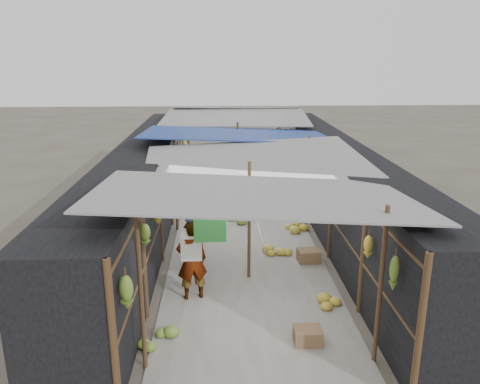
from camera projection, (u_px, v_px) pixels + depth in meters
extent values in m
plane|color=#6B6356|center=(261.00, 364.00, 7.35)|extent=(80.00, 80.00, 0.00)
cube|color=#9E998E|center=(241.00, 223.00, 13.59)|extent=(3.60, 16.00, 0.02)
cube|color=black|center=(145.00, 186.00, 13.15)|extent=(1.40, 15.00, 2.30)
cube|color=black|center=(335.00, 184.00, 13.39)|extent=(1.40, 15.00, 2.30)
cube|color=olive|center=(308.00, 336.00, 7.85)|extent=(0.47, 0.38, 0.28)
cube|color=olive|center=(308.00, 256.00, 10.98)|extent=(0.53, 0.44, 0.30)
cube|color=olive|center=(212.00, 214.00, 13.87)|extent=(0.53, 0.46, 0.30)
cylinder|color=black|center=(256.00, 182.00, 17.66)|extent=(0.66, 0.66, 0.20)
imported|color=white|center=(192.00, 260.00, 9.14)|extent=(0.68, 0.54, 1.65)
imported|color=#1F339E|center=(247.00, 189.00, 13.76)|extent=(1.00, 0.84, 1.82)
imported|color=#46413D|center=(282.00, 174.00, 17.38)|extent=(0.42, 0.61, 0.88)
cylinder|color=brown|center=(141.00, 292.00, 6.91)|extent=(0.07, 0.07, 2.60)
cylinder|color=brown|center=(380.00, 287.00, 7.07)|extent=(0.07, 0.07, 2.60)
cylinder|color=brown|center=(249.00, 222.00, 9.87)|extent=(0.07, 0.07, 2.60)
cylinder|color=brown|center=(176.00, 185.00, 12.67)|extent=(0.07, 0.07, 2.60)
cylinder|color=brown|center=(307.00, 184.00, 12.82)|extent=(0.07, 0.07, 2.60)
cylinder|color=brown|center=(238.00, 161.00, 15.62)|extent=(0.07, 0.07, 2.60)
cylinder|color=brown|center=(189.00, 145.00, 18.42)|extent=(0.07, 0.07, 2.60)
cylinder|color=brown|center=(280.00, 144.00, 18.58)|extent=(0.07, 0.07, 2.60)
cube|color=gray|center=(257.00, 194.00, 7.62)|extent=(5.21, 3.19, 0.52)
cube|color=gray|center=(255.00, 161.00, 10.74)|extent=(5.23, 3.73, 0.50)
cube|color=#213D98|center=(236.00, 134.00, 13.86)|extent=(5.40, 3.60, 0.41)
cube|color=gray|center=(236.00, 117.00, 17.00)|extent=(5.37, 3.66, 0.27)
cube|color=gray|center=(236.00, 107.00, 19.28)|extent=(5.00, 1.99, 0.24)
cylinder|color=brown|center=(169.00, 154.00, 12.93)|extent=(0.06, 15.00, 0.06)
cylinder|color=brown|center=(312.00, 153.00, 13.10)|extent=(0.06, 15.00, 0.06)
cylinder|color=gray|center=(241.00, 154.00, 13.02)|extent=(0.02, 15.00, 0.02)
cube|color=#1E1BAF|center=(253.00, 180.00, 11.53)|extent=(0.55, 0.03, 0.65)
cube|color=white|center=(264.00, 149.00, 15.08)|extent=(0.60, 0.03, 0.55)
cube|color=#297C30|center=(210.00, 224.00, 8.56)|extent=(0.60, 0.03, 0.70)
cube|color=#1853A0|center=(237.00, 158.00, 13.97)|extent=(0.70, 0.03, 0.60)
ellipsoid|color=olive|center=(126.00, 292.00, 6.24)|extent=(0.20, 0.17, 0.50)
ellipsoid|color=olive|center=(145.00, 235.00, 7.86)|extent=(0.19, 0.16, 0.41)
ellipsoid|color=gold|center=(157.00, 214.00, 9.46)|extent=(0.18, 0.15, 0.46)
ellipsoid|color=gold|center=(166.00, 186.00, 10.97)|extent=(0.17, 0.14, 0.54)
ellipsoid|color=olive|center=(172.00, 173.00, 12.55)|extent=(0.14, 0.12, 0.51)
ellipsoid|color=olive|center=(175.00, 165.00, 13.38)|extent=(0.16, 0.14, 0.40)
ellipsoid|color=gold|center=(180.00, 159.00, 14.95)|extent=(0.15, 0.13, 0.54)
ellipsoid|color=gold|center=(184.00, 141.00, 16.69)|extent=(0.17, 0.14, 0.51)
ellipsoid|color=gold|center=(186.00, 135.00, 18.09)|extent=(0.15, 0.13, 0.60)
ellipsoid|color=olive|center=(188.00, 135.00, 19.32)|extent=(0.16, 0.13, 0.58)
ellipsoid|color=olive|center=(394.00, 273.00, 6.72)|extent=(0.14, 0.12, 0.56)
ellipsoid|color=gold|center=(368.00, 247.00, 7.88)|extent=(0.16, 0.13, 0.42)
ellipsoid|color=gold|center=(338.00, 202.00, 9.87)|extent=(0.17, 0.15, 0.37)
ellipsoid|color=olive|center=(324.00, 183.00, 11.20)|extent=(0.15, 0.13, 0.58)
ellipsoid|color=gold|center=(314.00, 182.00, 12.30)|extent=(0.18, 0.16, 0.58)
ellipsoid|color=olive|center=(302.00, 164.00, 14.05)|extent=(0.15, 0.13, 0.56)
ellipsoid|color=gold|center=(296.00, 153.00, 15.24)|extent=(0.17, 0.14, 0.51)
ellipsoid|color=gold|center=(288.00, 144.00, 16.98)|extent=(0.15, 0.12, 0.52)
ellipsoid|color=gold|center=(283.00, 136.00, 18.26)|extent=(0.16, 0.13, 0.42)
ellipsoid|color=olive|center=(277.00, 131.00, 20.07)|extent=(0.15, 0.13, 0.38)
ellipsoid|color=olive|center=(191.00, 182.00, 17.51)|extent=(0.55, 0.46, 0.27)
ellipsoid|color=olive|center=(285.00, 203.00, 14.99)|extent=(0.60, 0.51, 0.30)
ellipsoid|color=olive|center=(163.00, 333.00, 7.87)|extent=(0.71, 0.60, 0.36)
ellipsoid|color=gold|center=(279.00, 252.00, 11.22)|extent=(0.54, 0.46, 0.27)
ellipsoid|color=gold|center=(300.00, 225.00, 12.99)|extent=(0.63, 0.53, 0.31)
ellipsoid|color=gold|center=(327.00, 297.00, 9.13)|extent=(0.54, 0.46, 0.27)
ellipsoid|color=olive|center=(188.00, 198.00, 15.47)|extent=(0.61, 0.52, 0.31)
ellipsoid|color=olive|center=(237.00, 217.00, 13.65)|extent=(0.60, 0.51, 0.30)
ellipsoid|color=olive|center=(281.00, 181.00, 17.71)|extent=(0.53, 0.45, 0.26)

